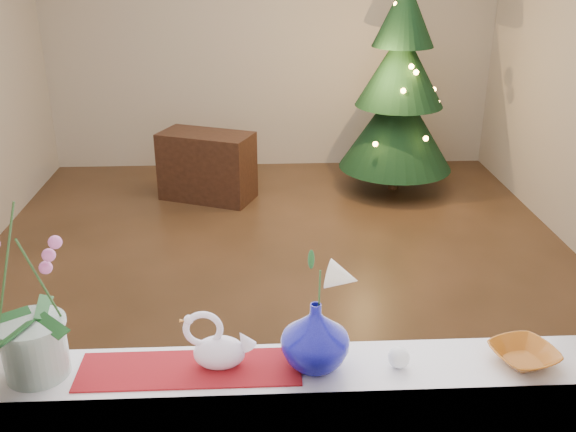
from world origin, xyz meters
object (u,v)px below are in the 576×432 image
amber_dish (524,356)px  side_table (207,166)px  swan (219,341)px  xmas_tree (400,89)px  orchid_pot (24,287)px  paperweight (399,357)px  blue_vase (315,331)px

amber_dish → side_table: amber_dish is taller
amber_dish → swan: bearing=178.6°
amber_dish → xmas_tree: xmas_tree is taller
swan → amber_dish: swan is taller
side_table → orchid_pot: bearing=-71.0°
orchid_pot → paperweight: (1.13, -0.02, -0.27)m
amber_dish → side_table: size_ratio=0.21×
swan → amber_dish: bearing=-22.1°
orchid_pot → amber_dish: bearing=-0.6°
blue_vase → side_table: 4.01m
swan → blue_vase: 0.30m
xmas_tree → amber_dish: bearing=-96.4°
xmas_tree → orchid_pot: bearing=-116.2°
paperweight → side_table: (-0.90, 3.91, -0.65)m
orchid_pot → side_table: (0.23, 3.89, -0.92)m
orchid_pot → xmas_tree: 4.52m
paperweight → blue_vase: bearing=176.1°
xmas_tree → side_table: (-1.76, -0.16, -0.65)m
swan → side_table: bearing=74.2°
orchid_pot → paperweight: orchid_pot is taller
blue_vase → xmas_tree: 4.21m
paperweight → side_table: paperweight is taller
paperweight → xmas_tree: 4.16m
orchid_pot → swan: 0.60m
paperweight → xmas_tree: (0.86, 4.07, 0.01)m
blue_vase → orchid_pot: bearing=179.7°
swan → paperweight: (0.57, -0.03, -0.06)m
swan → amber_dish: size_ratio=1.31×
blue_vase → side_table: blue_vase is taller
blue_vase → paperweight: blue_vase is taller
paperweight → amber_dish: size_ratio=0.41×
side_table → amber_dish: bearing=-49.1°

